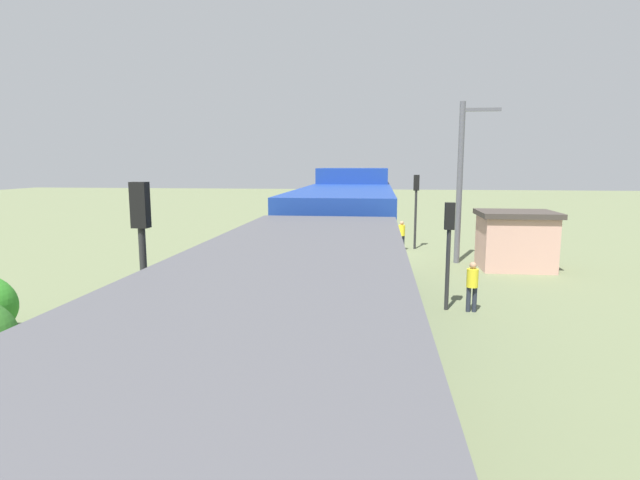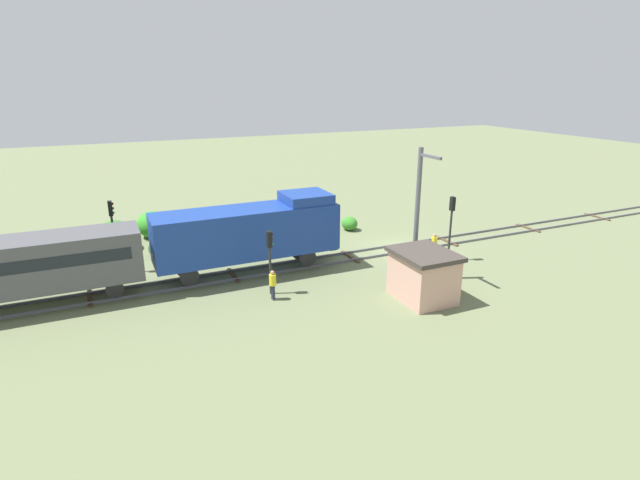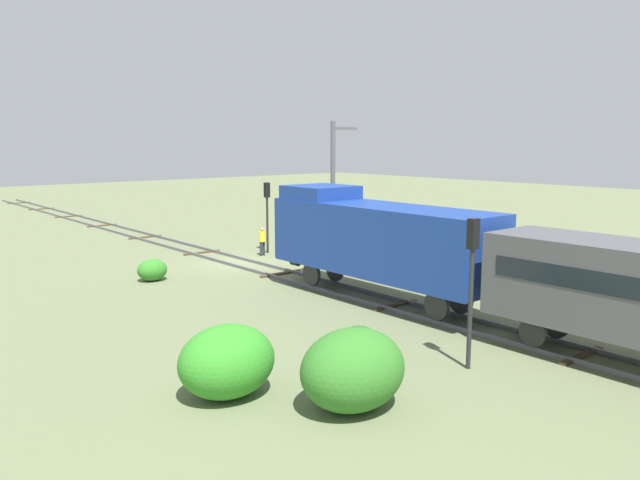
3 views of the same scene
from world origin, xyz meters
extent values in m
plane|color=#66704C|center=(0.00, 0.00, 0.00)|extent=(145.44, 145.44, 0.00)
cube|color=#595960|center=(-0.72, 0.00, 0.08)|extent=(0.10, 96.96, 0.16)
cube|color=#595960|center=(0.72, 0.00, 0.08)|extent=(0.10, 96.96, 0.16)
cube|color=#4C3823|center=(0.00, -20.20, 0.04)|extent=(2.40, 0.24, 0.09)
cube|color=#4C3823|center=(0.00, -12.12, 0.04)|extent=(2.40, 0.24, 0.09)
cube|color=#4C3823|center=(0.00, -4.04, 0.04)|extent=(2.40, 0.24, 0.09)
cube|color=#4C3823|center=(0.00, 4.04, 0.04)|extent=(2.40, 0.24, 0.09)
cube|color=#4C3823|center=(0.00, 12.12, 0.04)|extent=(2.40, 0.24, 0.09)
cube|color=#4C3823|center=(0.00, 20.20, 0.04)|extent=(2.40, 0.24, 0.09)
cube|color=navy|center=(0.00, 11.18, 2.71)|extent=(2.90, 11.00, 2.90)
cube|color=navy|center=(0.00, 7.28, 4.46)|extent=(2.75, 2.80, 0.60)
cube|color=navy|center=(0.00, 5.63, 2.71)|extent=(2.84, 0.10, 2.84)
cube|color=white|center=(0.00, 5.59, 2.51)|extent=(2.46, 0.06, 0.20)
sphere|color=white|center=(-0.45, 5.58, 3.81)|extent=(0.28, 0.28, 0.28)
sphere|color=white|center=(0.45, 5.58, 3.81)|extent=(0.28, 0.28, 0.28)
cylinder|color=#262628|center=(0.00, 5.33, 0.86)|extent=(0.36, 0.50, 0.36)
cylinder|color=#262628|center=(-0.72, 7.48, 0.71)|extent=(0.18, 1.10, 1.10)
cylinder|color=#262628|center=(0.72, 7.48, 0.71)|extent=(0.18, 1.10, 1.10)
cylinder|color=#262628|center=(-0.72, 14.88, 0.71)|extent=(0.18, 1.10, 1.10)
cylinder|color=#262628|center=(0.72, 14.88, 0.71)|extent=(0.18, 1.10, 1.10)
cylinder|color=#262628|center=(-0.72, 18.88, 0.64)|extent=(0.16, 0.96, 0.96)
cylinder|color=#262628|center=(0.72, 18.88, 0.64)|extent=(0.16, 0.96, 0.96)
cylinder|color=#262628|center=(-3.20, -1.59, 2.16)|extent=(0.14, 0.14, 4.32)
cube|color=black|center=(-3.20, -1.59, 3.87)|extent=(0.32, 0.24, 0.90)
sphere|color=#390606|center=(-3.20, -1.73, 4.14)|extent=(0.16, 0.16, 0.16)
sphere|color=yellow|center=(-3.20, -1.73, 3.86)|extent=(0.16, 0.16, 0.16)
sphere|color=black|center=(-3.20, -1.73, 3.58)|extent=(0.16, 0.16, 0.16)
cylinder|color=#262628|center=(-3.40, 10.89, 1.83)|extent=(0.14, 0.14, 3.66)
cube|color=black|center=(-3.40, 10.89, 3.21)|extent=(0.32, 0.24, 0.90)
sphere|color=#390606|center=(-3.40, 10.75, 3.48)|extent=(0.16, 0.16, 0.16)
sphere|color=#3C3306|center=(-3.40, 10.75, 3.20)|extent=(0.16, 0.16, 0.16)
sphere|color=green|center=(-3.40, 10.75, 2.92)|extent=(0.16, 0.16, 0.16)
cylinder|color=#262628|center=(3.60, 18.49, 2.28)|extent=(0.14, 0.14, 4.57)
cube|color=black|center=(3.60, 18.49, 4.12)|extent=(0.32, 0.24, 0.90)
sphere|color=#390606|center=(3.60, 18.35, 4.39)|extent=(0.16, 0.16, 0.16)
sphere|color=#3C3306|center=(3.60, 18.35, 4.11)|extent=(0.16, 0.16, 0.16)
sphere|color=green|center=(3.60, 18.35, 3.83)|extent=(0.16, 0.16, 0.16)
cylinder|color=#262B38|center=(-2.50, -1.00, 0.42)|extent=(0.15, 0.15, 0.85)
cylinder|color=#262B38|center=(-2.30, -1.00, 0.42)|extent=(0.15, 0.15, 0.85)
cylinder|color=yellow|center=(-2.40, -1.00, 1.16)|extent=(0.38, 0.38, 0.62)
sphere|color=tan|center=(-2.40, -1.00, 1.58)|extent=(0.23, 0.23, 0.23)
cylinder|color=#262B38|center=(-4.30, 11.04, 0.42)|extent=(0.15, 0.15, 0.85)
cylinder|color=#262B38|center=(-4.10, 11.04, 0.42)|extent=(0.15, 0.15, 0.85)
cylinder|color=yellow|center=(-4.20, 11.04, 1.16)|extent=(0.38, 0.38, 0.62)
sphere|color=tan|center=(-4.20, 11.04, 1.58)|extent=(0.23, 0.23, 0.23)
cylinder|color=#595960|center=(-5.00, 2.42, 3.96)|extent=(0.28, 0.28, 7.92)
cube|color=#595960|center=(-5.90, 2.42, 7.52)|extent=(1.80, 0.16, 0.16)
cube|color=#D19E8C|center=(-7.50, 3.58, 1.25)|extent=(3.20, 2.60, 2.50)
cube|color=#3F3833|center=(-7.50, 3.58, 2.62)|extent=(3.50, 2.90, 0.24)
cube|color=#2D2319|center=(-7.50, 2.26, 0.95)|extent=(0.80, 0.06, 1.90)
ellipsoid|color=#328B26|center=(10.28, 15.61, 0.99)|extent=(2.71, 2.22, 1.97)
ellipsoid|color=#317426|center=(8.24, 18.35, 1.05)|extent=(2.90, 2.37, 2.11)
ellipsoid|color=#338026|center=(5.65, 1.14, 0.54)|extent=(1.48, 1.21, 1.08)
ellipsoid|color=#275B26|center=(5.69, 15.83, 0.55)|extent=(1.51, 1.24, 1.10)
camera|label=1|loc=(-1.04, 27.76, 4.90)|focal=28.00mm
camera|label=2|loc=(-27.97, 19.08, 11.59)|focal=28.00mm
camera|label=3|loc=(18.61, 29.40, 6.80)|focal=35.00mm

